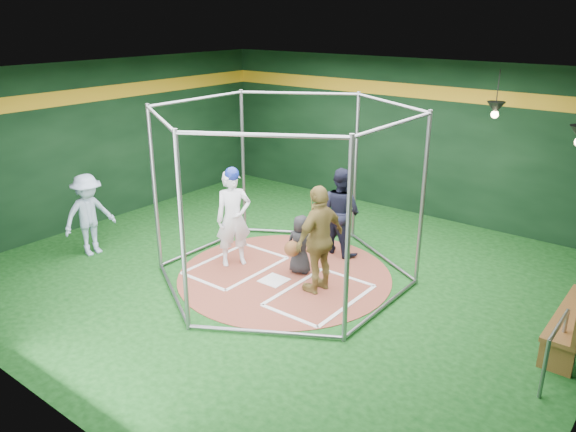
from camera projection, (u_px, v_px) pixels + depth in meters
The scene contains 13 objects.
room_shell at pixel (285, 181), 9.44m from camera, with size 10.10×9.10×3.53m.
clay_disc at pixel (285, 275), 10.03m from camera, with size 3.80×3.80×0.01m, color brown.
home_plate at pixel (274, 280), 9.80m from camera, with size 0.43×0.43×0.01m, color white.
batter_box_left at pixel (236, 265), 10.39m from camera, with size 1.17×1.77×0.01m.
batter_box_right at pixel (320, 295), 9.29m from camera, with size 1.17×1.77×0.01m.
batting_cage at pixel (284, 195), 9.52m from camera, with size 4.05×4.67×3.00m.
pendant_lamp_near at pixel (496, 108), 10.49m from camera, with size 0.34×0.34×0.90m.
batter_figure at pixel (233, 217), 10.17m from camera, with size 0.72×0.78×1.86m.
visitor_leopard at pixel (320, 239), 9.18m from camera, with size 1.07×0.45×1.83m, color tan.
catcher_figure at pixel (300, 245), 9.94m from camera, with size 0.60×0.63×1.07m.
umpire at pixel (341, 211), 10.69m from camera, with size 0.82×0.64×1.70m, color black.
bystander_blue at pixel (89, 215), 10.68m from camera, with size 1.03×0.59×1.59m, color #9EB3D1.
steel_railing at pixel (556, 343), 7.00m from camera, with size 0.05×0.95×0.82m.
Camera 1 is at (5.62, -7.11, 4.43)m, focal length 35.00 mm.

